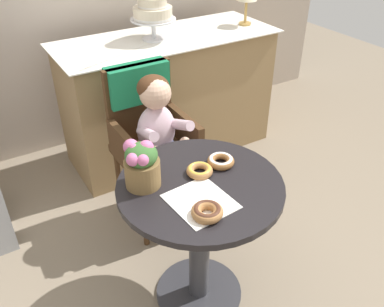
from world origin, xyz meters
name	(u,v)px	position (x,y,z in m)	size (l,w,h in m)	color
ground_plane	(199,292)	(0.00, 0.00, 0.00)	(8.00, 8.00, 0.00)	gray
cafe_table	(200,220)	(0.00, 0.00, 0.51)	(0.72, 0.72, 0.72)	black
wicker_chair	(147,122)	(0.10, 0.73, 0.64)	(0.42, 0.45, 0.95)	#472D19
seated_child	(159,128)	(0.10, 0.58, 0.68)	(0.27, 0.32, 0.73)	silver
paper_napkin	(201,201)	(-0.06, -0.10, 0.72)	(0.23, 0.25, 0.00)	white
donut_front	(200,170)	(0.03, 0.06, 0.74)	(0.12, 0.12, 0.04)	#AD7542
donut_mid	(221,161)	(0.15, 0.07, 0.74)	(0.12, 0.12, 0.04)	#936033
donut_side	(207,211)	(-0.09, -0.19, 0.74)	(0.12, 0.12, 0.04)	#AD7542
flower_vase	(141,163)	(-0.21, 0.12, 0.83)	(0.15, 0.16, 0.21)	brown
display_counter	(169,96)	(0.55, 1.30, 0.45)	(1.56, 0.62, 0.90)	#93754C
tiered_cake_stand	(153,10)	(0.45, 1.30, 1.09)	(0.30, 0.30, 0.33)	silver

